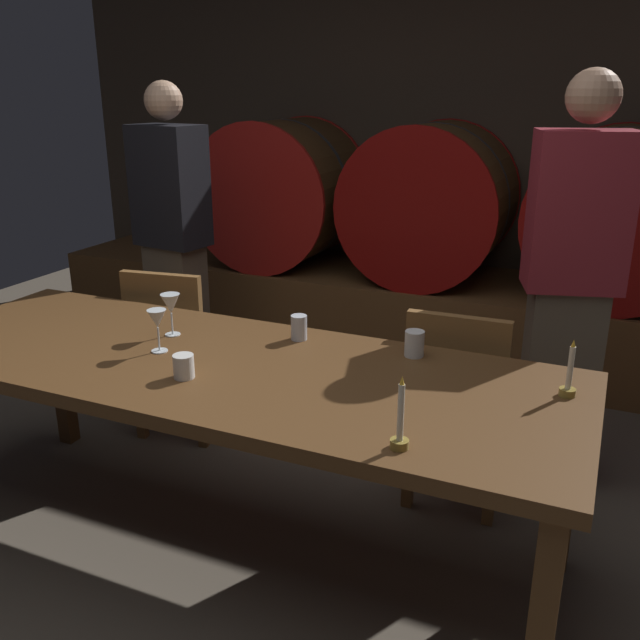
# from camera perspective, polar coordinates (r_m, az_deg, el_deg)

# --- Properties ---
(ground_plane) EXTENTS (7.66, 7.66, 0.00)m
(ground_plane) POSITION_cam_1_polar(r_m,az_deg,el_deg) (2.63, -7.31, -21.64)
(ground_plane) COLOR brown
(back_wall) EXTENTS (5.89, 0.24, 2.58)m
(back_wall) POSITION_cam_1_polar(r_m,az_deg,el_deg) (4.92, 11.39, 13.81)
(back_wall) COLOR #473A2D
(back_wall) RESTS_ON ground
(barrel_shelf) EXTENTS (5.30, 0.90, 0.52)m
(barrel_shelf) POSITION_cam_1_polar(r_m,az_deg,el_deg) (4.60, 9.02, 0.46)
(barrel_shelf) COLOR brown
(barrel_shelf) RESTS_ON ground
(wine_barrel_left) EXTENTS (0.99, 0.84, 0.99)m
(wine_barrel_left) POSITION_cam_1_polar(r_m,az_deg,el_deg) (4.80, -3.16, 10.59)
(wine_barrel_left) COLOR #513319
(wine_barrel_left) RESTS_ON barrel_shelf
(wine_barrel_center) EXTENTS (0.99, 0.84, 0.99)m
(wine_barrel_center) POSITION_cam_1_polar(r_m,az_deg,el_deg) (4.43, 9.24, 9.67)
(wine_barrel_center) COLOR brown
(wine_barrel_center) RESTS_ON barrel_shelf
(wine_barrel_right) EXTENTS (0.99, 0.84, 0.99)m
(wine_barrel_right) POSITION_cam_1_polar(r_m,az_deg,el_deg) (4.29, 23.62, 8.04)
(wine_barrel_right) COLOR brown
(wine_barrel_right) RESTS_ON barrel_shelf
(dining_table) EXTENTS (2.52, 0.89, 0.77)m
(dining_table) POSITION_cam_1_polar(r_m,az_deg,el_deg) (2.48, -8.04, -4.90)
(dining_table) COLOR brown
(dining_table) RESTS_ON ground
(chair_left) EXTENTS (0.45, 0.45, 0.88)m
(chair_left) POSITION_cam_1_polar(r_m,az_deg,el_deg) (3.46, -11.94, -2.00)
(chair_left) COLOR brown
(chair_left) RESTS_ON ground
(chair_right) EXTENTS (0.41, 0.41, 0.88)m
(chair_right) POSITION_cam_1_polar(r_m,az_deg,el_deg) (2.87, 11.47, -6.46)
(chair_right) COLOR brown
(chair_right) RESTS_ON ground
(guest_left) EXTENTS (0.41, 0.29, 1.73)m
(guest_left) POSITION_cam_1_polar(r_m,az_deg,el_deg) (3.86, -12.14, 6.37)
(guest_left) COLOR brown
(guest_left) RESTS_ON ground
(guest_right) EXTENTS (0.43, 0.34, 1.77)m
(guest_right) POSITION_cam_1_polar(r_m,az_deg,el_deg) (3.02, 20.13, 2.63)
(guest_right) COLOR brown
(guest_right) RESTS_ON ground
(candle_left) EXTENTS (0.05, 0.05, 0.21)m
(candle_left) POSITION_cam_1_polar(r_m,az_deg,el_deg) (1.86, 6.70, -8.98)
(candle_left) COLOR olive
(candle_left) RESTS_ON dining_table
(candle_right) EXTENTS (0.05, 0.05, 0.19)m
(candle_right) POSITION_cam_1_polar(r_m,az_deg,el_deg) (2.29, 20.05, -4.80)
(candle_right) COLOR olive
(candle_right) RESTS_ON dining_table
(wine_glass_center) EXTENTS (0.08, 0.08, 0.17)m
(wine_glass_center) POSITION_cam_1_polar(r_m,az_deg,el_deg) (2.71, -12.36, 1.24)
(wine_glass_center) COLOR white
(wine_glass_center) RESTS_ON dining_table
(wine_glass_right) EXTENTS (0.07, 0.07, 0.16)m
(wine_glass_right) POSITION_cam_1_polar(r_m,az_deg,el_deg) (2.55, -13.44, -0.02)
(wine_glass_right) COLOR white
(wine_glass_right) RESTS_ON dining_table
(cup_left) EXTENTS (0.07, 0.07, 0.08)m
(cup_left) POSITION_cam_1_polar(r_m,az_deg,el_deg) (2.33, -11.31, -3.81)
(cup_left) COLOR white
(cup_left) RESTS_ON dining_table
(cup_center) EXTENTS (0.06, 0.06, 0.10)m
(cup_center) POSITION_cam_1_polar(r_m,az_deg,el_deg) (2.62, -1.77, -0.63)
(cup_center) COLOR silver
(cup_center) RESTS_ON dining_table
(cup_right) EXTENTS (0.07, 0.07, 0.09)m
(cup_right) POSITION_cam_1_polar(r_m,az_deg,el_deg) (2.49, 7.88, -1.96)
(cup_right) COLOR white
(cup_right) RESTS_ON dining_table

